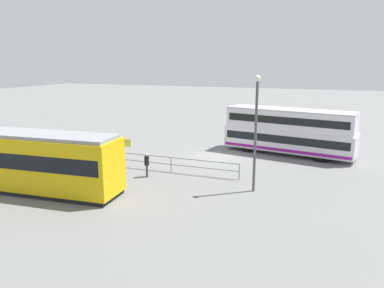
{
  "coord_description": "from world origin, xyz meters",
  "views": [
    {
      "loc": [
        -8.16,
        27.71,
        7.63
      ],
      "look_at": [
        0.98,
        3.36,
        1.73
      ],
      "focal_mm": 34.19,
      "sensor_mm": 36.0,
      "label": 1
    }
  ],
  "objects": [
    {
      "name": "pedestrian_near_railing",
      "position": [
        3.0,
        6.65,
        0.95
      ],
      "size": [
        0.43,
        0.43,
        1.65
      ],
      "color": "#33384C",
      "rests_on": "ground"
    },
    {
      "name": "tram_yellow",
      "position": [
        9.07,
        11.5,
        1.85
      ],
      "size": [
        12.99,
        3.47,
        3.57
      ],
      "color": "#E5B70C",
      "rests_on": "ground"
    },
    {
      "name": "street_lamp",
      "position": [
        -4.29,
        6.88,
        4.02
      ],
      "size": [
        0.36,
        0.36,
        6.88
      ],
      "color": "#4C4C51",
      "rests_on": "ground"
    },
    {
      "name": "info_sign",
      "position": [
        5.58,
        5.24,
        1.59
      ],
      "size": [
        1.23,
        0.13,
        2.26
      ],
      "color": "slate",
      "rests_on": "ground"
    },
    {
      "name": "ground_plane",
      "position": [
        0.0,
        0.0,
        0.0
      ],
      "size": [
        160.0,
        160.0,
        0.0
      ],
      "primitive_type": "plane",
      "color": "slate"
    },
    {
      "name": "pedestrian_railing",
      "position": [
        1.93,
        5.05,
        0.75
      ],
      "size": [
        9.89,
        0.07,
        1.08
      ],
      "color": "gray",
      "rests_on": "ground"
    },
    {
      "name": "double_decker_bus",
      "position": [
        -5.2,
        -3.05,
        1.95
      ],
      "size": [
        10.94,
        4.57,
        3.81
      ],
      "color": "silver",
      "rests_on": "ground"
    }
  ]
}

